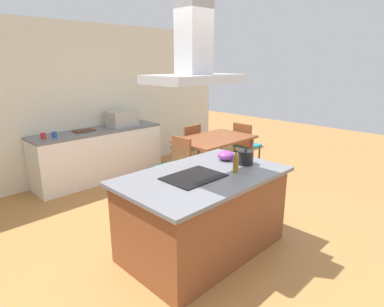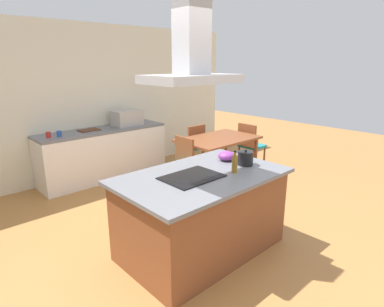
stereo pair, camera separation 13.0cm
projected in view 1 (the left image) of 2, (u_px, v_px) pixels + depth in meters
ground at (128, 208)px, 4.67m from camera, size 16.00×16.00×0.00m
wall_back at (65, 104)px, 5.49m from camera, size 7.20×0.10×2.70m
kitchen_island at (203, 212)px, 3.52m from camera, size 1.81×1.13×0.90m
cooktop at (194, 177)px, 3.30m from camera, size 0.60×0.44×0.01m
tea_kettle at (245, 158)px, 3.71m from camera, size 0.23×0.18×0.18m
olive_oil_bottle at (236, 163)px, 3.44m from camera, size 0.06×0.06×0.24m
mixing_bowl at (226, 155)px, 3.87m from camera, size 0.20×0.20×0.11m
back_counter at (100, 154)px, 5.73m from camera, size 2.29×0.62×0.90m
countertop_microwave at (122, 118)px, 5.91m from camera, size 0.50×0.38×0.28m
coffee_mug_red at (43, 136)px, 4.95m from camera, size 0.08×0.08×0.09m
coffee_mug_blue at (54, 135)px, 5.02m from camera, size 0.08×0.08×0.09m
cutting_board at (84, 131)px, 5.48m from camera, size 0.34×0.24×0.02m
dining_table at (215, 142)px, 5.71m from camera, size 1.40×0.90×0.75m
chair_at_left_end at (177, 162)px, 5.13m from camera, size 0.42×0.42×0.89m
chair_facing_back_wall at (189, 144)px, 6.20m from camera, size 0.42×0.42×0.89m
chair_at_right_end at (245, 142)px, 6.37m from camera, size 0.42×0.42×0.89m
range_hood at (194, 55)px, 2.97m from camera, size 0.90×0.55×0.78m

